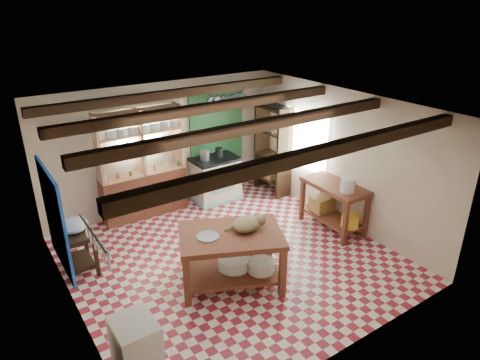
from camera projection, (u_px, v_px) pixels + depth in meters
floor at (231, 259)px, 7.27m from camera, size 5.00×5.00×0.02m
ceiling at (229, 108)px, 6.24m from camera, size 5.00×5.00×0.02m
wall_back at (163, 147)px, 8.65m from camera, size 5.00×0.04×2.60m
wall_front at (349, 265)px, 4.85m from camera, size 5.00×0.04×2.60m
wall_left at (66, 235)px, 5.47m from camera, size 0.04×5.00×2.60m
wall_right at (342, 158)px, 8.04m from camera, size 0.04×5.00×2.60m
ceiling_beams at (229, 116)px, 6.28m from camera, size 5.00×3.80×0.15m
blue_wall_patch at (55, 220)px, 6.25m from camera, size 0.04×1.40×1.60m
green_wall_patch at (217, 139)px, 9.29m from camera, size 1.30×0.04×2.30m
window_back at (138, 132)px, 8.22m from camera, size 0.90×0.02×0.80m
window_right at (305, 140)px, 8.75m from camera, size 0.02×1.30×1.20m
utensil_rail at (93, 242)px, 4.40m from camera, size 0.06×0.90×0.28m
pot_rack at (227, 100)px, 8.60m from camera, size 0.86×0.12×0.36m
shelving_unit at (142, 164)px, 8.31m from camera, size 1.70×0.34×2.20m
tall_rack at (273, 149)px, 9.41m from camera, size 0.40×0.86×2.00m
work_table at (231, 258)px, 6.52m from camera, size 1.82×1.56×0.87m
stove at (215, 179)px, 9.23m from camera, size 0.99×0.67×0.96m
prep_table at (78, 251)px, 6.82m from camera, size 0.50×0.72×0.73m
white_cabinet at (137, 351)px, 4.84m from camera, size 0.46×0.55×0.82m
right_counter at (333, 206)px, 8.06m from camera, size 0.68×1.30×0.92m
cat at (247, 224)px, 6.39m from camera, size 0.54×0.46×0.21m
steel_tray at (208, 236)px, 6.25m from camera, size 0.44×0.44×0.02m
basin_large at (234, 262)px, 6.62m from camera, size 0.67×0.67×0.18m
basin_small at (261, 266)px, 6.55m from camera, size 0.56×0.56×0.15m
kettle_left at (205, 155)px, 8.86m from camera, size 0.20×0.20×0.23m
kettle_right at (219, 152)px, 9.05m from camera, size 0.16×0.16×0.20m
enamel_bowl at (73, 225)px, 6.64m from camera, size 0.45×0.45×0.22m
white_bucket at (348, 185)px, 7.53m from camera, size 0.27×0.27×0.26m
wicker_basket at (322, 204)px, 8.32m from camera, size 0.42×0.34×0.29m
yellow_tub at (350, 221)px, 7.75m from camera, size 0.32×0.32×0.23m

